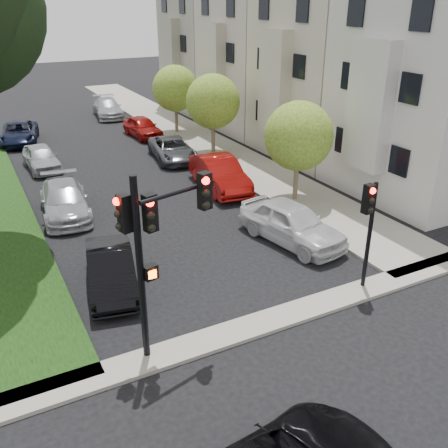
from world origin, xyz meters
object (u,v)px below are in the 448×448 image
car_parked_2 (172,149)px  car_parked_5 (111,270)px  small_tree_c (175,88)px  car_parked_8 (19,133)px  car_parked_3 (143,127)px  car_parked_7 (41,158)px  traffic_signal_main (153,235)px  car_parked_6 (65,200)px  small_tree_b (213,102)px  car_parked_1 (220,174)px  traffic_signal_secondary (369,217)px  car_parked_0 (292,223)px  small_tree_a (299,136)px  car_parked_4 (108,108)px

car_parked_2 → car_parked_5: bearing=-112.8°
small_tree_c → car_parked_8: bearing=166.2°
car_parked_3 → car_parked_7: (-7.30, -4.04, -0.02)m
car_parked_2 → car_parked_8: (-7.47, 8.05, 0.03)m
traffic_signal_main → car_parked_6: size_ratio=1.08×
small_tree_b → car_parked_1: small_tree_b is taller
car_parked_1 → traffic_signal_secondary: bearing=-85.3°
car_parked_7 → car_parked_3: bearing=26.7°
car_parked_0 → small_tree_a: bearing=42.6°
car_parked_4 → car_parked_7: 13.24m
car_parked_6 → car_parked_2: bearing=43.0°
car_parked_1 → small_tree_a: bearing=-46.2°
car_parked_7 → car_parked_8: bearing=91.0°
small_tree_a → traffic_signal_secondary: small_tree_a is taller
car_parked_6 → car_parked_7: 7.08m
car_parked_1 → car_parked_4: car_parked_1 is taller
small_tree_b → traffic_signal_secondary: (-2.60, -16.01, -0.59)m
car_parked_0 → car_parked_8: 21.58m
small_tree_a → car_parked_5: bearing=-160.1°
small_tree_c → traffic_signal_main: (-9.59, -21.70, 0.48)m
traffic_signal_main → car_parked_8: size_ratio=1.08×
traffic_signal_main → car_parked_0: size_ratio=1.10×
small_tree_a → car_parked_4: size_ratio=0.96×
traffic_signal_main → car_parked_7: 18.05m
small_tree_c → car_parked_7: bearing=-158.3°
car_parked_2 → car_parked_4: 12.97m
car_parked_5 → car_parked_1: bearing=53.6°
small_tree_a → car_parked_6: small_tree_a is taller
small_tree_c → car_parked_1: bearing=-102.1°
small_tree_a → traffic_signal_secondary: 7.89m
traffic_signal_secondary → car_parked_1: bearing=88.9°
car_parked_0 → car_parked_4: bearing=80.0°
traffic_signal_main → traffic_signal_secondary: 7.06m
small_tree_b → car_parked_6: 11.48m
traffic_signal_secondary → car_parked_0: 4.35m
traffic_signal_main → car_parked_4: size_ratio=1.06×
small_tree_a → car_parked_1: small_tree_a is taller
small_tree_b → car_parked_2: small_tree_b is taller
car_parked_3 → car_parked_6: car_parked_6 is taller
car_parked_1 → car_parked_6: size_ratio=1.02×
small_tree_b → car_parked_1: bearing=-113.6°
small_tree_b → car_parked_6: small_tree_b is taller
car_parked_1 → car_parked_8: car_parked_1 is taller
small_tree_a → traffic_signal_main: bearing=-142.4°
small_tree_c → car_parked_2: (-2.61, -5.57, -2.45)m
car_parked_3 → car_parked_8: (-7.65, 2.32, -0.02)m
traffic_signal_secondary → car_parked_7: 19.32m
traffic_signal_main → car_parked_7: size_ratio=1.31×
small_tree_b → car_parked_6: (-9.90, -5.24, -2.49)m
traffic_signal_secondary → car_parked_4: (-0.20, 29.13, -1.89)m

